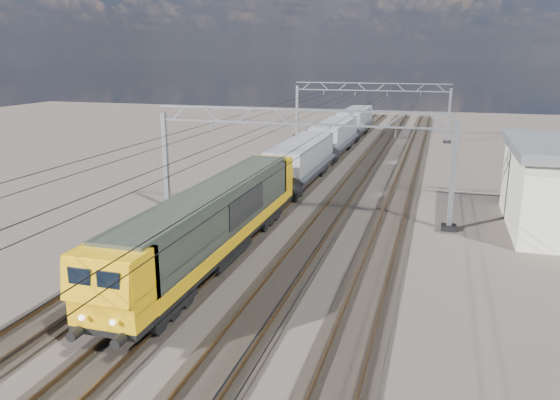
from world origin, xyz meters
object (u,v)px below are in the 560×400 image
(catenary_gantry_mid, at_px, (299,159))
(locomotive, at_px, (216,219))
(hopper_wagon_third, at_px, (355,121))
(catenary_gantry_far, at_px, (370,109))
(hopper_wagon_mid, at_px, (335,136))
(hopper_wagon_lead, at_px, (301,159))

(catenary_gantry_mid, xyz_separation_m, locomotive, (-2.00, -9.01, -1.58))
(catenary_gantry_mid, distance_m, hopper_wagon_third, 37.18)
(catenary_gantry_far, distance_m, locomotive, 45.08)
(locomotive, bearing_deg, hopper_wagon_mid, 90.00)
(hopper_wagon_lead, bearing_deg, catenary_gantry_far, 85.81)
(catenary_gantry_mid, relative_size, hopper_wagon_third, 1.53)
(catenary_gantry_mid, xyz_separation_m, catenary_gantry_far, (0.00, 36.00, 0.00))
(hopper_wagon_mid, relative_size, hopper_wagon_third, 1.00)
(catenary_gantry_far, xyz_separation_m, hopper_wagon_mid, (-2.00, -13.12, -1.67))
(catenary_gantry_far, relative_size, hopper_wagon_mid, 1.53)
(hopper_wagon_lead, xyz_separation_m, hopper_wagon_third, (0.00, 28.40, 0.00))
(catenary_gantry_far, height_order, hopper_wagon_mid, catenary_gantry_far)
(locomotive, xyz_separation_m, hopper_wagon_mid, (-0.00, 31.90, -0.09))
(hopper_wagon_third, bearing_deg, hopper_wagon_mid, -90.00)
(hopper_wagon_mid, bearing_deg, hopper_wagon_lead, -90.00)
(hopper_wagon_lead, relative_size, hopper_wagon_third, 1.00)
(catenary_gantry_mid, height_order, hopper_wagon_mid, catenary_gantry_mid)
(hopper_wagon_third, bearing_deg, locomotive, -90.00)
(locomotive, bearing_deg, hopper_wagon_third, 90.00)
(hopper_wagon_lead, relative_size, hopper_wagon_mid, 1.00)
(catenary_gantry_mid, relative_size, hopper_wagon_lead, 1.53)
(catenary_gantry_far, relative_size, hopper_wagon_third, 1.53)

